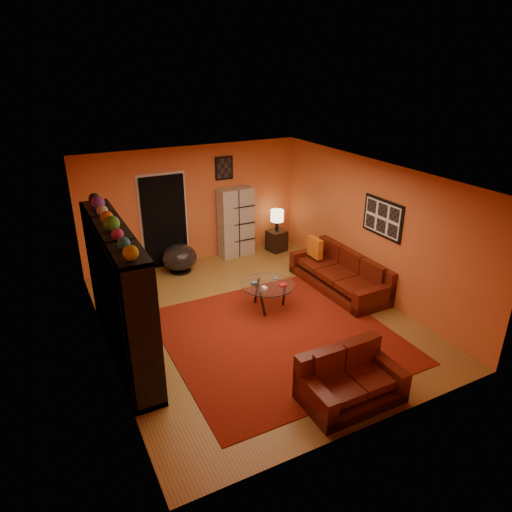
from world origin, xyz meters
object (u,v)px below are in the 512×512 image
table_lamp (277,216)px  loveseat (348,379)px  sofa (343,274)px  side_table (277,241)px  storage_cabinet (236,222)px  bowl_chair (180,258)px  coffee_table (268,286)px  entertainment_unit (119,293)px  tv (124,299)px

table_lamp → loveseat: bearing=-109.0°
sofa → side_table: size_ratio=4.58×
storage_cabinet → bowl_chair: storage_cabinet is taller
coffee_table → bowl_chair: (-0.93, 2.29, -0.13)m
entertainment_unit → coffee_table: (2.65, 0.21, -0.60)m
storage_cabinet → side_table: size_ratio=3.22×
loveseat → sofa: bearing=-35.8°
loveseat → coffee_table: 2.64m
entertainment_unit → storage_cabinet: (3.21, 2.80, -0.25)m
coffee_table → table_lamp: size_ratio=1.91×
coffee_table → side_table: size_ratio=1.97×
entertainment_unit → bowl_chair: size_ratio=4.01×
tv → coffee_table: (2.60, 0.28, -0.52)m
storage_cabinet → table_lamp: size_ratio=3.11×
storage_cabinet → bowl_chair: size_ratio=2.15×
sofa → loveseat: 3.34m
tv → storage_cabinet: (3.16, 2.87, -0.17)m
coffee_table → side_table: coffee_table is taller
bowl_chair → table_lamp: size_ratio=1.45×
entertainment_unit → sofa: (4.41, 0.28, -0.77)m
coffee_table → bowl_chair: 2.48m
tv → storage_cabinet: size_ratio=0.55×
loveseat → side_table: loveseat is taller
entertainment_unit → side_table: 4.99m
coffee_table → side_table: bearing=57.3°
coffee_table → table_lamp: (1.53, 2.39, 0.42)m
sofa → storage_cabinet: 2.84m
coffee_table → entertainment_unit: bearing=-175.5°
bowl_chair → entertainment_unit: bearing=-124.5°
loveseat → table_lamp: 5.33m
sofa → bowl_chair: size_ratio=3.06×
entertainment_unit → bowl_chair: (1.72, 2.50, -0.73)m
storage_cabinet → entertainment_unit: bearing=-143.0°
entertainment_unit → bowl_chair: entertainment_unit is taller
tv → loveseat: (2.41, -2.35, -0.69)m
loveseat → storage_cabinet: size_ratio=0.84×
sofa → table_lamp: size_ratio=4.43×
coffee_table → table_lamp: 2.87m
loveseat → storage_cabinet: (0.75, 5.22, 0.52)m
loveseat → table_lamp: table_lamp is taller
loveseat → side_table: (1.72, 5.02, -0.04)m
bowl_chair → storage_cabinet: bearing=11.4°
side_table → sofa: bearing=-84.3°
tv → table_lamp: size_ratio=1.71×
coffee_table → storage_cabinet: storage_cabinet is taller
sofa → table_lamp: (-0.23, 2.31, 0.58)m
tv → sofa: (4.36, 0.36, -0.69)m
tv → sofa: bearing=-85.3°
sofa → bowl_chair: sofa is taller
tv → sofa: size_ratio=0.39×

